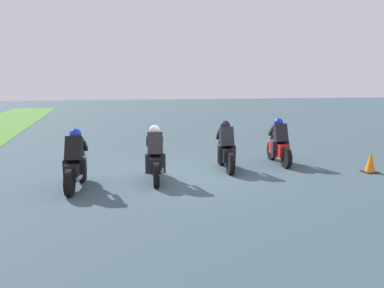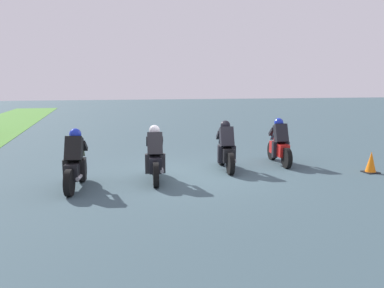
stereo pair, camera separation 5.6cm
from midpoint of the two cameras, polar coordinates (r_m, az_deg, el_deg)
name	(u,v)px [view 2 (the right image)]	position (r m, az deg, el deg)	size (l,w,h in m)	color
ground_plane	(191,174)	(11.32, 0.04, -4.45)	(120.00, 120.00, 0.00)	#384F57
rider_lane_a	(279,145)	(12.99, 12.93, -0.17)	(2.04, 0.59, 1.51)	black
rider_lane_b	(226,150)	(11.84, 5.18, -0.83)	(2.04, 0.59, 1.51)	black
rider_lane_c	(155,158)	(10.46, -5.33, -2.10)	(2.04, 0.59, 1.51)	black
rider_lane_d	(76,164)	(10.05, -16.70, -2.87)	(2.03, 0.62, 1.51)	black
traffic_cone	(371,163)	(12.62, 25.09, -2.54)	(0.40, 0.40, 0.64)	black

